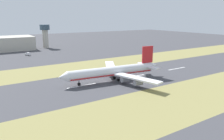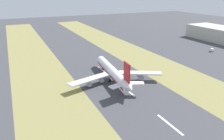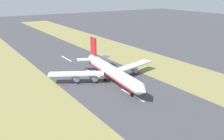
% 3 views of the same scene
% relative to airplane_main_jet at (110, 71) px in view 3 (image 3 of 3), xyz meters
% --- Properties ---
extents(ground_plane, '(800.00, 800.00, 0.00)m').
position_rel_airplane_main_jet_xyz_m(ground_plane, '(1.36, 6.48, -6.02)').
color(ground_plane, '#424247').
extents(grass_median_west, '(40.00, 600.00, 0.01)m').
position_rel_airplane_main_jet_xyz_m(grass_median_west, '(-43.64, 6.48, -6.02)').
color(grass_median_west, olive).
rests_on(grass_median_west, ground).
extents(grass_median_east, '(40.00, 600.00, 0.01)m').
position_rel_airplane_main_jet_xyz_m(grass_median_east, '(46.36, 6.48, -6.02)').
color(grass_median_east, olive).
rests_on(grass_median_east, ground).
extents(centreline_dash_near, '(1.20, 18.00, 0.01)m').
position_rel_airplane_main_jet_xyz_m(centreline_dash_near, '(1.36, -58.11, -6.01)').
color(centreline_dash_near, silver).
rests_on(centreline_dash_near, ground).
extents(centreline_dash_mid, '(1.20, 18.00, 0.01)m').
position_rel_airplane_main_jet_xyz_m(centreline_dash_mid, '(1.36, -18.11, -6.01)').
color(centreline_dash_mid, silver).
rests_on(centreline_dash_mid, ground).
extents(centreline_dash_far, '(1.20, 18.00, 0.01)m').
position_rel_airplane_main_jet_xyz_m(centreline_dash_far, '(1.36, 21.89, -6.01)').
color(centreline_dash_far, silver).
rests_on(centreline_dash_far, ground).
extents(airplane_main_jet, '(63.73, 67.19, 20.20)m').
position_rel_airplane_main_jet_xyz_m(airplane_main_jet, '(0.00, 0.00, 0.00)').
color(airplane_main_jet, white).
rests_on(airplane_main_jet, ground).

